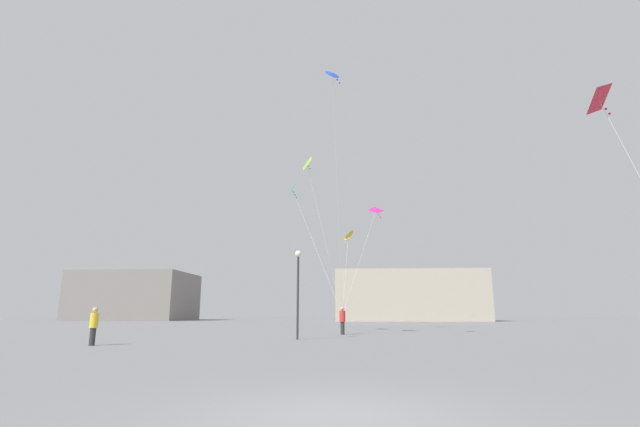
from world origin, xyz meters
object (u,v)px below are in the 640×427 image
object	(u,v)px
person_in_red	(342,319)
kite_crimson_delta	(599,101)
building_left_hall	(136,297)
person_in_yellow	(94,324)
kite_cobalt_diamond	(333,79)
building_centre_hall	(410,296)
lamppost_east	(298,279)
kite_magenta_delta	(375,212)
kite_amber_diamond	(348,235)
kite_emerald_delta	(292,191)
kite_lime_delta	(307,166)

from	to	relation	value
person_in_red	kite_crimson_delta	bearing A→B (deg)	45.72
kite_crimson_delta	building_left_hall	size ratio (longest dim) A/B	0.42
person_in_yellow	kite_cobalt_diamond	size ratio (longest dim) A/B	0.12
person_in_yellow	kite_crimson_delta	distance (m)	24.16
building_left_hall	person_in_yellow	bearing A→B (deg)	-69.81
person_in_red	building_centre_hall	world-z (taller)	building_centre_hall
person_in_yellow	lamppost_east	xyz separation A→B (m)	(8.95, 4.61, 2.37)
person_in_red	building_centre_hall	bearing A→B (deg)	171.97
person_in_yellow	kite_magenta_delta	bearing A→B (deg)	66.07
kite_amber_diamond	lamppost_east	distance (m)	8.96
kite_cobalt_diamond	kite_crimson_delta	distance (m)	13.88
kite_cobalt_diamond	kite_crimson_delta	world-z (taller)	kite_cobalt_diamond
person_in_red	kite_crimson_delta	world-z (taller)	kite_crimson_delta
kite_crimson_delta	kite_emerald_delta	xyz separation A→B (m)	(-13.91, 16.05, 0.44)
kite_amber_diamond	kite_emerald_delta	bearing A→B (deg)	169.18
kite_amber_diamond	building_centre_hall	size ratio (longest dim) A/B	0.23
kite_magenta_delta	kite_lime_delta	bearing A→B (deg)	-120.77
building_centre_hall	kite_cobalt_diamond	bearing A→B (deg)	-105.61
person_in_red	kite_amber_diamond	world-z (taller)	kite_amber_diamond
kite_emerald_delta	building_centre_hall	size ratio (longest dim) A/B	0.36
person_in_yellow	kite_cobalt_diamond	bearing A→B (deg)	33.33
kite_amber_diamond	kite_magenta_delta	xyz separation A→B (m)	(3.04, 6.91, 3.33)
person_in_red	person_in_yellow	bearing A→B (deg)	-39.93
kite_cobalt_diamond	kite_emerald_delta	distance (m)	10.58
kite_amber_diamond	kite_crimson_delta	world-z (taller)	kite_crimson_delta
kite_amber_diamond	kite_emerald_delta	size ratio (longest dim) A/B	0.62
kite_lime_delta	building_centre_hall	distance (m)	56.27
kite_amber_diamond	kite_emerald_delta	distance (m)	5.66
person_in_yellow	kite_crimson_delta	bearing A→B (deg)	6.88
building_left_hall	building_centre_hall	size ratio (longest dim) A/B	0.82
kite_cobalt_diamond	kite_magenta_delta	xyz separation A→B (m)	(4.47, 15.33, -4.68)
kite_emerald_delta	building_left_hall	xyz separation A→B (m)	(-34.97, 60.18, -5.96)
kite_cobalt_diamond	building_centre_hall	world-z (taller)	kite_cobalt_diamond
kite_magenta_delta	building_left_hall	bearing A→B (deg)	127.99
person_in_red	kite_magenta_delta	distance (m)	13.18
kite_lime_delta	building_left_hall	size ratio (longest dim) A/B	0.47
kite_cobalt_diamond	kite_lime_delta	world-z (taller)	kite_cobalt_diamond
kite_amber_diamond	kite_lime_delta	distance (m)	6.18
person_in_red	building_centre_hall	size ratio (longest dim) A/B	0.07
kite_emerald_delta	kite_amber_diamond	bearing A→B (deg)	-10.82
kite_lime_delta	kite_emerald_delta	distance (m)	4.30
building_left_hall	kite_cobalt_diamond	bearing A→B (deg)	-61.45
kite_magenta_delta	kite_amber_diamond	bearing A→B (deg)	-113.74
person_in_yellow	kite_magenta_delta	xyz separation A→B (m)	(15.41, 18.90, 9.46)
building_centre_hall	kite_magenta_delta	bearing A→B (deg)	-105.38
kite_crimson_delta	lamppost_east	size ratio (longest dim) A/B	1.95
kite_lime_delta	building_left_hall	bearing A→B (deg)	119.38
building_left_hall	lamppost_east	xyz separation A→B (m)	(35.78, -68.37, -1.46)
kite_crimson_delta	building_centre_hall	distance (m)	65.36
kite_lime_delta	kite_crimson_delta	bearing A→B (deg)	-43.31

